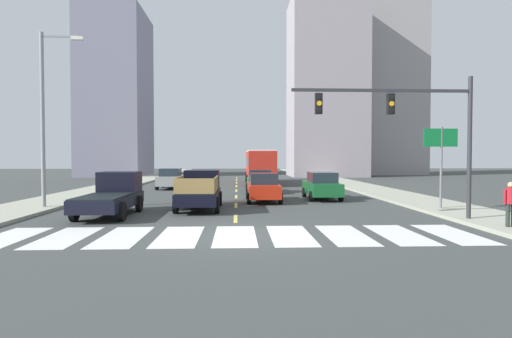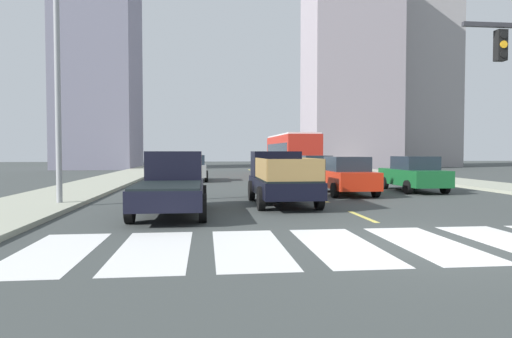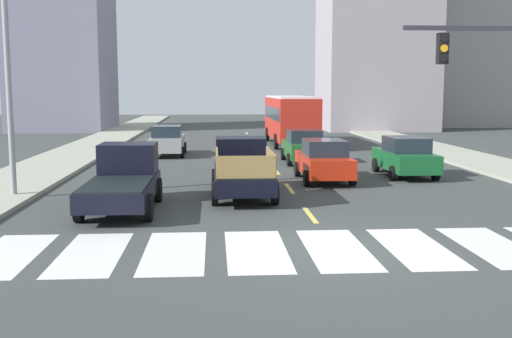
{
  "view_description": "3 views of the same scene",
  "coord_description": "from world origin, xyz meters",
  "views": [
    {
      "loc": [
        0.07,
        -14.27,
        2.71
      ],
      "look_at": [
        1.24,
        11.76,
        1.93
      ],
      "focal_mm": 29.44,
      "sensor_mm": 36.0,
      "label": 1
    },
    {
      "loc": [
        -4.67,
        -9.04,
        1.95
      ],
      "look_at": [
        -2.95,
        6.31,
        1.35
      ],
      "focal_mm": 31.75,
      "sensor_mm": 36.0,
      "label": 2
    },
    {
      "loc": [
        -2.88,
        -13.94,
        3.73
      ],
      "look_at": [
        -1.38,
        7.53,
        0.95
      ],
      "focal_mm": 42.97,
      "sensor_mm": 36.0,
      "label": 3
    }
  ],
  "objects": [
    {
      "name": "ground_plane",
      "position": [
        0.0,
        0.0,
        0.0
      ],
      "size": [
        160.0,
        160.0,
        0.0
      ],
      "primitive_type": "plane",
      "color": "#3A403E"
    },
    {
      "name": "sidewalk_right",
      "position": [
        10.85,
        18.0,
        0.07
      ],
      "size": [
        3.59,
        110.0,
        0.15
      ],
      "primitive_type": "cube",
      "color": "#9FA18D",
      "rests_on": "ground"
    },
    {
      "name": "sidewalk_left",
      "position": [
        -10.85,
        18.0,
        0.07
      ],
      "size": [
        3.59,
        110.0,
        0.15
      ],
      "primitive_type": "cube",
      "color": "#9FA18D",
      "rests_on": "ground"
    },
    {
      "name": "crosswalk_stripe_0",
      "position": [
        -7.6,
        0.0,
        0.0
      ],
      "size": [
        1.42,
        3.88,
        0.01
      ],
      "primitive_type": "cube",
      "color": "silver",
      "rests_on": "ground"
    },
    {
      "name": "crosswalk_stripe_1",
      "position": [
        -5.7,
        0.0,
        0.0
      ],
      "size": [
        1.42,
        3.88,
        0.01
      ],
      "primitive_type": "cube",
      "color": "silver",
      "rests_on": "ground"
    },
    {
      "name": "crosswalk_stripe_2",
      "position": [
        -3.8,
        0.0,
        0.0
      ],
      "size": [
        1.42,
        3.88,
        0.01
      ],
      "primitive_type": "cube",
      "color": "silver",
      "rests_on": "ground"
    },
    {
      "name": "crosswalk_stripe_3",
      "position": [
        -1.9,
        0.0,
        0.0
      ],
      "size": [
        1.42,
        3.88,
        0.01
      ],
      "primitive_type": "cube",
      "color": "silver",
      "rests_on": "ground"
    },
    {
      "name": "crosswalk_stripe_4",
      "position": [
        0.0,
        0.0,
        0.0
      ],
      "size": [
        1.42,
        3.88,
        0.01
      ],
      "primitive_type": "cube",
      "color": "silver",
      "rests_on": "ground"
    },
    {
      "name": "crosswalk_stripe_5",
      "position": [
        1.9,
        0.0,
        0.0
      ],
      "size": [
        1.42,
        3.88,
        0.01
      ],
      "primitive_type": "cube",
      "color": "silver",
      "rests_on": "ground"
    },
    {
      "name": "lane_dash_0",
      "position": [
        0.0,
        4.0,
        0.0
      ],
      "size": [
        0.16,
        2.4,
        0.01
      ],
      "primitive_type": "cube",
      "color": "#DBCA56",
      "rests_on": "ground"
    },
    {
      "name": "lane_dash_1",
      "position": [
        0.0,
        9.0,
        0.0
      ],
      "size": [
        0.16,
        2.4,
        0.01
      ],
      "primitive_type": "cube",
      "color": "#DBCA56",
      "rests_on": "ground"
    },
    {
      "name": "lane_dash_2",
      "position": [
        0.0,
        14.0,
        0.0
      ],
      "size": [
        0.16,
        2.4,
        0.01
      ],
      "primitive_type": "cube",
      "color": "#DBCA56",
      "rests_on": "ground"
    },
    {
      "name": "lane_dash_3",
      "position": [
        0.0,
        19.0,
        0.0
      ],
      "size": [
        0.16,
        2.4,
        0.01
      ],
      "primitive_type": "cube",
      "color": "#DBCA56",
      "rests_on": "ground"
    },
    {
      "name": "lane_dash_4",
      "position": [
        0.0,
        24.0,
        0.0
      ],
      "size": [
        0.16,
        2.4,
        0.01
      ],
      "primitive_type": "cube",
      "color": "#DBCA56",
      "rests_on": "ground"
    },
    {
      "name": "lane_dash_5",
      "position": [
        0.0,
        29.0,
        0.0
      ],
      "size": [
        0.16,
        2.4,
        0.01
      ],
      "primitive_type": "cube",
      "color": "#DBCA56",
      "rests_on": "ground"
    },
    {
      "name": "lane_dash_6",
      "position": [
        0.0,
        34.0,
        0.0
      ],
      "size": [
        0.16,
        2.4,
        0.01
      ],
      "primitive_type": "cube",
      "color": "#DBCA56",
      "rests_on": "ground"
    },
    {
      "name": "lane_dash_7",
      "position": [
        0.0,
        39.0,
        0.0
      ],
      "size": [
        0.16,
        2.4,
        0.01
      ],
      "primitive_type": "cube",
      "color": "#DBCA56",
      "rests_on": "ground"
    },
    {
      "name": "pickup_stakebed",
      "position": [
        -1.87,
        7.72,
        0.94
      ],
      "size": [
        2.18,
        5.2,
        1.96
      ],
      "rotation": [
        0.0,
        0.0,
        0.04
      ],
      "color": "black",
      "rests_on": "ground"
    },
    {
      "name": "pickup_dark",
      "position": [
        -5.73,
        5.49,
        0.92
      ],
      "size": [
        2.18,
        5.2,
        1.96
      ],
      "rotation": [
        0.0,
        0.0,
        0.01
      ],
      "color": "black",
      "rests_on": "ground"
    },
    {
      "name": "city_bus",
      "position": [
        2.32,
        27.44,
        1.95
      ],
      "size": [
        2.72,
        10.8,
        3.32
      ],
      "rotation": [
        0.0,
        0.0,
        0.02
      ],
      "color": "red",
      "rests_on": "ground"
    },
    {
      "name": "sedan_mid",
      "position": [
        1.64,
        10.8,
        0.86
      ],
      "size": [
        2.02,
        4.4,
        1.72
      ],
      "rotation": [
        0.0,
        0.0,
        0.04
      ],
      "color": "red",
      "rests_on": "ground"
    },
    {
      "name": "sedan_far",
      "position": [
        5.43,
        12.0,
        0.86
      ],
      "size": [
        2.02,
        4.4,
        1.72
      ],
      "rotation": [
        0.0,
        0.0,
        0.02
      ],
      "color": "#15592A",
      "rests_on": "ground"
    },
    {
      "name": "sedan_near_right",
      "position": [
        -5.52,
        21.23,
        0.86
      ],
      "size": [
        2.02,
        4.4,
        1.72
      ],
      "rotation": [
        0.0,
        0.0,
        0.03
      ],
      "color": "gray",
      "rests_on": "ground"
    },
    {
      "name": "sedan_near_left",
      "position": [
        1.75,
        17.16,
        0.86
      ],
      "size": [
        2.02,
        4.4,
        1.72
      ],
      "rotation": [
        0.0,
        0.0,
        0.02
      ],
      "color": "#215926",
      "rests_on": "ground"
    },
    {
      "name": "streetlight_left",
      "position": [
        -9.65,
        7.55,
        4.97
      ],
      "size": [
        2.2,
        0.28,
        9.0
      ],
      "color": "gray",
      "rests_on": "ground"
    },
    {
      "name": "tower_tall_centre",
      "position": [
        12.34,
        43.32,
        12.04
      ],
      "size": [
        9.98,
        8.69,
        24.07
      ],
      "primitive_type": "cube",
      "color": "#9A8F98",
      "rests_on": "ground"
    },
    {
      "name": "block_mid_left",
      "position": [
        -16.78,
        45.15,
        11.3
      ],
      "size": [
        8.3,
        10.68,
        22.6
      ],
      "primitive_type": "cube",
      "color": "gray",
      "rests_on": "ground"
    },
    {
      "name": "block_mid_right",
      "position": [
        22.62,
        48.8,
        12.7
      ],
      "size": [
        10.44,
        7.77,
        25.41
      ],
      "primitive_type": "cube",
      "color": "#989495",
      "rests_on": "ground"
    }
  ]
}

